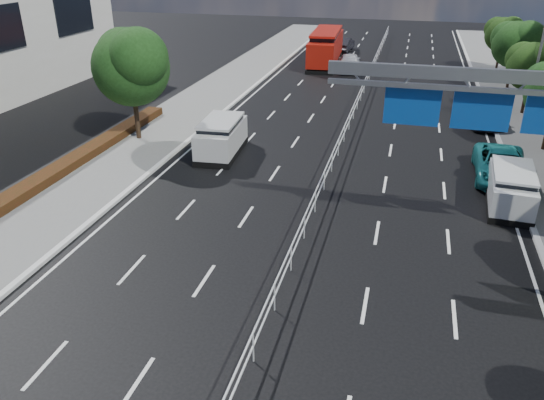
% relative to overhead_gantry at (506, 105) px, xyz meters
% --- Properties ---
extents(median_fence, '(0.05, 85.00, 1.02)m').
position_rel_overhead_gantry_xyz_m(median_fence, '(-6.74, 12.45, -5.08)').
color(median_fence, silver).
rests_on(median_fence, ground).
extents(overhead_gantry, '(10.24, 0.38, 7.45)m').
position_rel_overhead_gantry_xyz_m(overhead_gantry, '(0.00, 0.00, 0.00)').
color(overhead_gantry, gray).
rests_on(overhead_gantry, ground).
extents(streetlight_far, '(2.78, 2.40, 9.00)m').
position_rel_overhead_gantry_xyz_m(streetlight_far, '(3.76, 15.95, -0.40)').
color(streetlight_far, gray).
rests_on(streetlight_far, ground).
extents(near_tree_back, '(4.84, 4.51, 6.69)m').
position_rel_overhead_gantry_xyz_m(near_tree_back, '(-18.68, 7.92, -1.00)').
color(near_tree_back, black).
rests_on(near_tree_back, ground).
extents(far_tree_f, '(3.52, 3.28, 5.02)m').
position_rel_overhead_gantry_xyz_m(far_tree_f, '(4.50, 19.43, -2.12)').
color(far_tree_f, black).
rests_on(far_tree_f, ground).
extents(far_tree_g, '(3.96, 3.69, 5.45)m').
position_rel_overhead_gantry_xyz_m(far_tree_g, '(4.51, 26.92, -1.85)').
color(far_tree_g, black).
rests_on(far_tree_g, ground).
extents(far_tree_h, '(3.41, 3.18, 4.91)m').
position_rel_overhead_gantry_xyz_m(far_tree_h, '(4.50, 34.43, -2.18)').
color(far_tree_h, black).
rests_on(far_tree_h, ground).
extents(white_minivan, '(2.29, 4.71, 1.99)m').
position_rel_overhead_gantry_xyz_m(white_minivan, '(-13.13, 7.00, -4.63)').
color(white_minivan, black).
rests_on(white_minivan, ground).
extents(red_bus, '(3.11, 10.79, 3.19)m').
position_rel_overhead_gantry_xyz_m(red_bus, '(-11.63, 33.53, -3.94)').
color(red_bus, black).
rests_on(red_bus, ground).
extents(near_car_silver, '(2.57, 5.15, 1.68)m').
position_rel_overhead_gantry_xyz_m(near_car_silver, '(-8.92, 30.67, -4.76)').
color(near_car_silver, silver).
rests_on(near_car_silver, ground).
extents(near_car_dark, '(1.93, 4.63, 1.49)m').
position_rel_overhead_gantry_xyz_m(near_car_dark, '(-10.77, 40.74, -4.86)').
color(near_car_dark, black).
rests_on(near_car_dark, ground).
extents(silver_minivan, '(2.11, 4.39, 1.78)m').
position_rel_overhead_gantry_xyz_m(silver_minivan, '(1.56, 3.95, -4.73)').
color(silver_minivan, black).
rests_on(silver_minivan, ground).
extents(parked_car_teal, '(2.60, 5.39, 1.48)m').
position_rel_overhead_gantry_xyz_m(parked_car_teal, '(1.56, 7.09, -4.87)').
color(parked_car_teal, '#1B7A7D').
rests_on(parked_car_teal, ground).
extents(parked_car_dark, '(2.83, 5.50, 1.52)m').
position_rel_overhead_gantry_xyz_m(parked_car_dark, '(1.56, 16.79, -4.84)').
color(parked_car_dark, black).
rests_on(parked_car_dark, ground).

